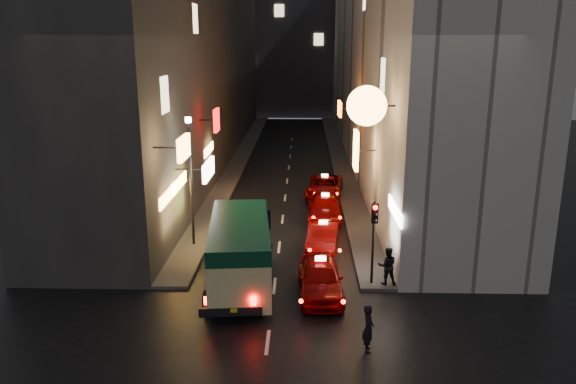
# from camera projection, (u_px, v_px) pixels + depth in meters

# --- Properties ---
(building_left) EXTENTS (7.69, 52.00, 18.00)m
(building_left) POSITION_uv_depth(u_px,v_px,m) (192.00, 51.00, 45.66)
(building_left) COLOR #3C3936
(building_left) RESTS_ON ground
(building_right) EXTENTS (8.04, 52.10, 18.00)m
(building_right) POSITION_uv_depth(u_px,v_px,m) (389.00, 51.00, 45.23)
(building_right) COLOR beige
(building_right) RESTS_ON ground
(building_far) EXTENTS (30.00, 10.00, 22.00)m
(building_far) POSITION_uv_depth(u_px,v_px,m) (296.00, 32.00, 75.82)
(building_far) COLOR #333237
(building_far) RESTS_ON ground
(sidewalk_left) EXTENTS (1.50, 52.00, 0.15)m
(sidewalk_left) POSITION_uv_depth(u_px,v_px,m) (240.00, 159.00, 47.88)
(sidewalk_left) COLOR #494643
(sidewalk_left) RESTS_ON ground
(sidewalk_right) EXTENTS (1.50, 52.00, 0.15)m
(sidewalk_right) POSITION_uv_depth(u_px,v_px,m) (340.00, 159.00, 47.66)
(sidewalk_right) COLOR #494643
(sidewalk_right) RESTS_ON ground
(minibus) EXTENTS (2.94, 6.78, 2.83)m
(minibus) POSITION_uv_depth(u_px,v_px,m) (240.00, 247.00, 22.56)
(minibus) COLOR beige
(minibus) RESTS_ON ground
(taxi_near) EXTENTS (2.37, 5.38, 1.86)m
(taxi_near) POSITION_uv_depth(u_px,v_px,m) (320.00, 275.00, 22.19)
(taxi_near) COLOR #870302
(taxi_near) RESTS_ON ground
(taxi_second) EXTENTS (2.46, 4.93, 1.68)m
(taxi_second) POSITION_uv_depth(u_px,v_px,m) (323.00, 235.00, 27.06)
(taxi_second) COLOR #870302
(taxi_second) RESTS_ON ground
(taxi_third) EXTENTS (2.19, 5.02, 1.75)m
(taxi_third) POSITION_uv_depth(u_px,v_px,m) (325.00, 206.00, 31.67)
(taxi_third) COLOR #870302
(taxi_third) RESTS_ON ground
(taxi_far) EXTENTS (2.49, 5.02, 1.71)m
(taxi_far) POSITION_uv_depth(u_px,v_px,m) (325.00, 185.00, 36.31)
(taxi_far) COLOR #870302
(taxi_far) RESTS_ON ground
(pedestrian_crossing) EXTENTS (0.39, 0.60, 1.82)m
(pedestrian_crossing) POSITION_uv_depth(u_px,v_px,m) (368.00, 325.00, 18.09)
(pedestrian_crossing) COLOR black
(pedestrian_crossing) RESTS_ON ground
(pedestrian_sidewalk) EXTENTS (0.69, 0.44, 1.80)m
(pedestrian_sidewalk) POSITION_uv_depth(u_px,v_px,m) (387.00, 263.00, 22.78)
(pedestrian_sidewalk) COLOR black
(pedestrian_sidewalk) RESTS_ON sidewalk_right
(traffic_light) EXTENTS (0.26, 0.43, 3.50)m
(traffic_light) POSITION_uv_depth(u_px,v_px,m) (374.00, 225.00, 22.34)
(traffic_light) COLOR black
(traffic_light) RESTS_ON sidewalk_right
(lamp_post) EXTENTS (0.28, 0.28, 6.22)m
(lamp_post) POSITION_uv_depth(u_px,v_px,m) (191.00, 173.00, 26.67)
(lamp_post) COLOR black
(lamp_post) RESTS_ON sidewalk_left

